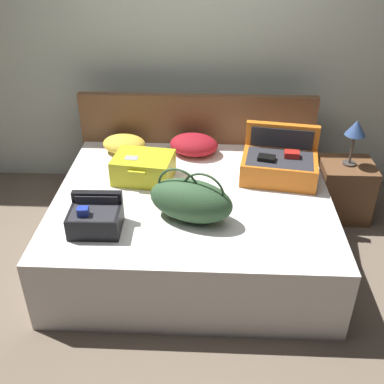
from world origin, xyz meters
name	(u,v)px	position (x,y,z in m)	size (l,w,h in m)	color
ground_plane	(190,287)	(0.00, 0.00, 0.00)	(12.00, 12.00, 0.00)	#6B5B4C
back_wall	(199,47)	(0.00, 1.65, 1.30)	(8.00, 0.10, 2.60)	#B7C1B2
bed	(193,224)	(0.00, 0.40, 0.27)	(2.03, 1.70, 0.55)	silver
headboard	(197,147)	(0.00, 1.29, 0.49)	(2.07, 0.08, 0.99)	brown
hard_case_large	(279,163)	(0.66, 0.69, 0.67)	(0.63, 0.51, 0.37)	#D16619
hard_case_medium	(143,168)	(-0.39, 0.61, 0.65)	(0.48, 0.40, 0.20)	gold
hard_case_small	(95,218)	(-0.62, -0.06, 0.64)	(0.34, 0.28, 0.22)	black
duffel_bag	(191,200)	(0.00, 0.09, 0.70)	(0.64, 0.46, 0.37)	#2D4C2D
pillow_near_headboard	(194,145)	(-0.02, 1.06, 0.63)	(0.41, 0.32, 0.17)	maroon
pillow_center_head	(124,144)	(-0.62, 1.07, 0.62)	(0.37, 0.29, 0.14)	gold
nightstand	(344,190)	(1.29, 1.00, 0.26)	(0.44, 0.40, 0.51)	brown
table_lamp	(356,130)	(1.29, 1.00, 0.82)	(0.17, 0.17, 0.40)	#3F3833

